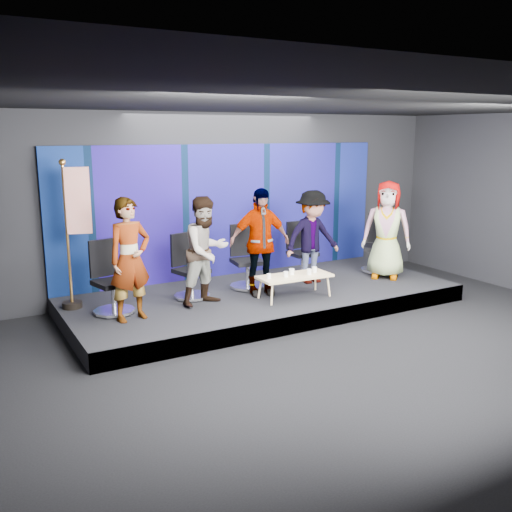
{
  "coord_description": "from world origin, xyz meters",
  "views": [
    {
      "loc": [
        -5.01,
        -6.15,
        3.12
      ],
      "look_at": [
        -0.21,
        2.4,
        0.99
      ],
      "focal_mm": 40.0,
      "sensor_mm": 36.0,
      "label": 1
    }
  ],
  "objects_px": {
    "panelist_a": "(130,259)",
    "chair_b": "(190,277)",
    "mug_a": "(269,276)",
    "flag_stand": "(75,231)",
    "coffee_table": "(295,277)",
    "mug_d": "(309,272)",
    "panelist_e": "(387,230)",
    "chair_c": "(246,267)",
    "mug_b": "(286,274)",
    "mug_c": "(292,272)",
    "chair_a": "(111,289)",
    "panelist_b": "(206,251)",
    "panelist_c": "(260,242)",
    "mug_e": "(314,270)",
    "panelist_d": "(312,237)",
    "chair_d": "(301,259)",
    "chair_e": "(378,253)"
  },
  "relations": [
    {
      "from": "mug_b",
      "to": "mug_c",
      "type": "distance_m",
      "value": 0.19
    },
    {
      "from": "chair_a",
      "to": "chair_d",
      "type": "relative_size",
      "value": 1.07
    },
    {
      "from": "chair_b",
      "to": "panelist_e",
      "type": "relative_size",
      "value": 0.59
    },
    {
      "from": "panelist_a",
      "to": "panelist_b",
      "type": "distance_m",
      "value": 1.35
    },
    {
      "from": "mug_b",
      "to": "chair_c",
      "type": "bearing_deg",
      "value": 102.3
    },
    {
      "from": "chair_e",
      "to": "coffee_table",
      "type": "bearing_deg",
      "value": -117.76
    },
    {
      "from": "coffee_table",
      "to": "chair_e",
      "type": "bearing_deg",
      "value": 16.88
    },
    {
      "from": "panelist_a",
      "to": "chair_b",
      "type": "relative_size",
      "value": 1.69
    },
    {
      "from": "coffee_table",
      "to": "mug_d",
      "type": "bearing_deg",
      "value": -19.57
    },
    {
      "from": "panelist_c",
      "to": "panelist_b",
      "type": "bearing_deg",
      "value": -167.78
    },
    {
      "from": "mug_d",
      "to": "chair_a",
      "type": "bearing_deg",
      "value": 166.34
    },
    {
      "from": "chair_c",
      "to": "flag_stand",
      "type": "bearing_deg",
      "value": -176.84
    },
    {
      "from": "panelist_a",
      "to": "flag_stand",
      "type": "relative_size",
      "value": 0.78
    },
    {
      "from": "panelist_d",
      "to": "chair_e",
      "type": "xyz_separation_m",
      "value": [
        1.71,
        0.07,
        -0.5
      ]
    },
    {
      "from": "panelist_a",
      "to": "panelist_e",
      "type": "relative_size",
      "value": 0.99
    },
    {
      "from": "coffee_table",
      "to": "panelist_b",
      "type": "bearing_deg",
      "value": 164.93
    },
    {
      "from": "chair_a",
      "to": "mug_e",
      "type": "relative_size",
      "value": 11.47
    },
    {
      "from": "chair_b",
      "to": "panelist_d",
      "type": "height_order",
      "value": "panelist_d"
    },
    {
      "from": "panelist_a",
      "to": "coffee_table",
      "type": "height_order",
      "value": "panelist_a"
    },
    {
      "from": "chair_e",
      "to": "flag_stand",
      "type": "xyz_separation_m",
      "value": [
        -5.96,
        0.46,
        0.89
      ]
    },
    {
      "from": "panelist_e",
      "to": "flag_stand",
      "type": "xyz_separation_m",
      "value": [
        -5.75,
        0.92,
        0.33
      ]
    },
    {
      "from": "panelist_c",
      "to": "mug_e",
      "type": "xyz_separation_m",
      "value": [
        0.84,
        -0.48,
        -0.5
      ]
    },
    {
      "from": "chair_e",
      "to": "mug_e",
      "type": "bearing_deg",
      "value": -114.74
    },
    {
      "from": "panelist_e",
      "to": "mug_d",
      "type": "xyz_separation_m",
      "value": [
        -2.1,
        -0.4,
        -0.51
      ]
    },
    {
      "from": "chair_d",
      "to": "flag_stand",
      "type": "relative_size",
      "value": 0.45
    },
    {
      "from": "chair_a",
      "to": "mug_d",
      "type": "height_order",
      "value": "chair_a"
    },
    {
      "from": "chair_b",
      "to": "mug_e",
      "type": "relative_size",
      "value": 11.0
    },
    {
      "from": "chair_e",
      "to": "mug_c",
      "type": "relative_size",
      "value": 11.15
    },
    {
      "from": "chair_b",
      "to": "chair_c",
      "type": "distance_m",
      "value": 1.17
    },
    {
      "from": "mug_a",
      "to": "flag_stand",
      "type": "xyz_separation_m",
      "value": [
        -2.9,
        1.22,
        0.84
      ]
    },
    {
      "from": "chair_d",
      "to": "mug_e",
      "type": "bearing_deg",
      "value": -112.53
    },
    {
      "from": "chair_c",
      "to": "mug_d",
      "type": "distance_m",
      "value": 1.27
    },
    {
      "from": "panelist_e",
      "to": "mug_a",
      "type": "xyz_separation_m",
      "value": [
        -2.85,
        -0.29,
        -0.51
      ]
    },
    {
      "from": "panelist_d",
      "to": "panelist_a",
      "type": "bearing_deg",
      "value": -171.66
    },
    {
      "from": "chair_d",
      "to": "coffee_table",
      "type": "bearing_deg",
      "value": -126.97
    },
    {
      "from": "panelist_d",
      "to": "chair_e",
      "type": "distance_m",
      "value": 1.78
    },
    {
      "from": "chair_c",
      "to": "mug_e",
      "type": "bearing_deg",
      "value": -42.08
    },
    {
      "from": "chair_d",
      "to": "mug_b",
      "type": "height_order",
      "value": "chair_d"
    },
    {
      "from": "chair_d",
      "to": "mug_e",
      "type": "distance_m",
      "value": 1.32
    },
    {
      "from": "panelist_b",
      "to": "mug_d",
      "type": "bearing_deg",
      "value": -30.35
    },
    {
      "from": "panelist_b",
      "to": "panelist_c",
      "type": "distance_m",
      "value": 1.07
    },
    {
      "from": "panelist_c",
      "to": "mug_e",
      "type": "height_order",
      "value": "panelist_c"
    },
    {
      "from": "panelist_a",
      "to": "mug_a",
      "type": "bearing_deg",
      "value": -17.89
    },
    {
      "from": "mug_d",
      "to": "mug_a",
      "type": "bearing_deg",
      "value": 171.89
    },
    {
      "from": "flag_stand",
      "to": "mug_a",
      "type": "bearing_deg",
      "value": -5.94
    },
    {
      "from": "panelist_e",
      "to": "coffee_table",
      "type": "distance_m",
      "value": 2.44
    },
    {
      "from": "panelist_a",
      "to": "chair_b",
      "type": "bearing_deg",
      "value": 15.68
    },
    {
      "from": "chair_e",
      "to": "mug_c",
      "type": "xyz_separation_m",
      "value": [
        -2.58,
        -0.72,
        0.06
      ]
    },
    {
      "from": "chair_c",
      "to": "coffee_table",
      "type": "height_order",
      "value": "chair_c"
    },
    {
      "from": "chair_a",
      "to": "panelist_b",
      "type": "bearing_deg",
      "value": -24.09
    }
  ]
}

